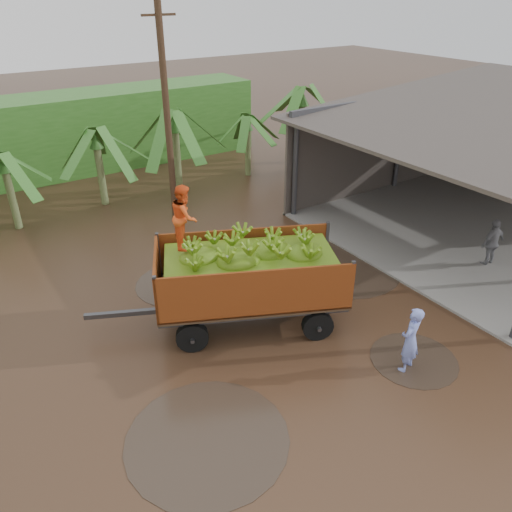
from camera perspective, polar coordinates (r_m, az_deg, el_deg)
The scene contains 7 objects.
ground at distance 13.25m, azimuth 0.87°, elevation -9.04°, with size 100.00×100.00×0.00m, color black.
packing_shed at distance 21.28m, azimuth 25.65°, elevation 10.68°, with size 12.78×10.80×4.76m.
hedge_north at distance 25.73m, azimuth -24.12°, elevation 12.11°, with size 22.00×3.00×3.60m, color #2D661E.
banana_trailer at distance 12.95m, azimuth -0.83°, elevation -2.14°, with size 6.62×4.15×3.88m.
man_blue at distance 12.25m, azimuth 17.23°, elevation -9.12°, with size 0.62×0.41×1.71m, color #7A8ADE.
man_grey at distance 17.64m, azimuth 25.40°, elevation 1.37°, with size 0.97×0.40×1.65m, color gray.
utility_pole at distance 18.75m, azimuth -10.13°, elevation 15.50°, with size 1.20×0.24×7.79m.
Camera 1 is at (-5.93, -8.63, 8.12)m, focal length 35.00 mm.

